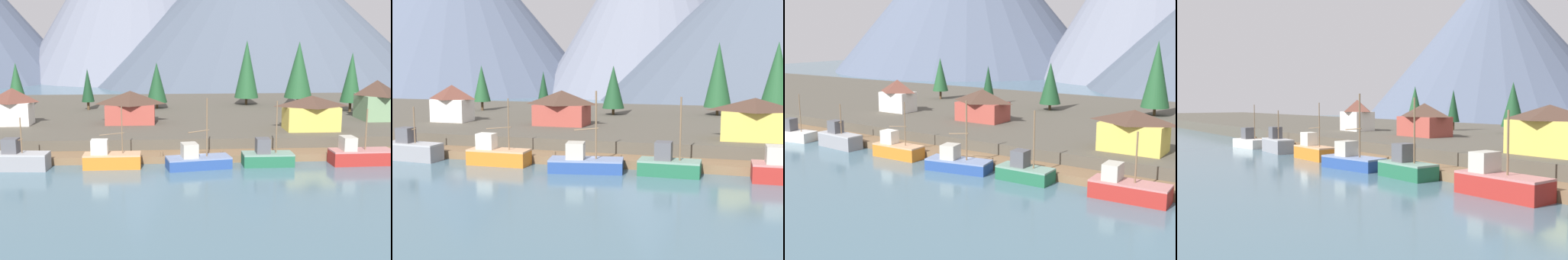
% 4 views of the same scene
% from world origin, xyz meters
% --- Properties ---
extents(ground_plane, '(400.00, 400.00, 1.00)m').
position_xyz_m(ground_plane, '(0.00, 20.00, -0.50)').
color(ground_plane, '#476675').
extents(dock, '(80.00, 4.00, 1.60)m').
position_xyz_m(dock, '(0.00, 1.99, 0.50)').
color(dock, brown).
rests_on(dock, ground_plane).
extents(shoreline_bank, '(400.00, 56.00, 2.50)m').
position_xyz_m(shoreline_bank, '(0.00, 32.00, 1.25)').
color(shoreline_bank, '#4C473D').
rests_on(shoreline_bank, ground_plane).
extents(mountain_west_peak, '(119.03, 119.03, 69.95)m').
position_xyz_m(mountain_west_peak, '(-97.54, 140.63, 34.98)').
color(mountain_west_peak, '#4C566B').
rests_on(mountain_west_peak, ground_plane).
extents(fishing_boat_grey, '(7.54, 3.26, 6.71)m').
position_xyz_m(fishing_boat_grey, '(-22.21, -1.76, 1.34)').
color(fishing_boat_grey, gray).
rests_on(fishing_boat_grey, ground_plane).
extents(fishing_boat_orange, '(7.31, 2.83, 7.96)m').
position_xyz_m(fishing_boat_orange, '(-10.61, -1.56, 1.22)').
color(fishing_boat_orange, '#CC6B1E').
rests_on(fishing_boat_orange, ground_plane).
extents(fishing_boat_blue, '(8.60, 4.48, 9.04)m').
position_xyz_m(fishing_boat_blue, '(0.50, -2.45, 1.05)').
color(fishing_boat_blue, navy).
rests_on(fishing_boat_blue, ground_plane).
extents(fishing_boat_green, '(6.61, 2.98, 8.51)m').
position_xyz_m(fishing_boat_green, '(9.75, -1.64, 1.17)').
color(fishing_boat_green, '#1E5B3D').
rests_on(fishing_boat_green, ground_plane).
extents(house_red, '(8.35, 5.32, 5.36)m').
position_xyz_m(house_red, '(-9.12, 17.89, 5.24)').
color(house_red, '#9E4238').
rests_on(house_red, shoreline_bank).
extents(house_white, '(6.14, 4.39, 5.99)m').
position_xyz_m(house_white, '(-27.99, 17.60, 5.56)').
color(house_white, silver).
rests_on(house_white, shoreline_bank).
extents(house_yellow, '(8.40, 5.00, 5.28)m').
position_xyz_m(house_yellow, '(18.88, 10.06, 5.20)').
color(house_yellow, gold).
rests_on(house_yellow, shoreline_bank).
extents(conifer_near_left, '(5.57, 5.57, 13.11)m').
position_xyz_m(conifer_near_left, '(23.36, 34.88, 10.03)').
color(conifer_near_left, '#4C3823').
rests_on(conifer_near_left, shoreline_bank).
extents(conifer_mid_left, '(3.41, 3.41, 9.05)m').
position_xyz_m(conifer_mid_left, '(-32.33, 36.11, 7.91)').
color(conifer_mid_left, '#4C3823').
rests_on(conifer_mid_left, shoreline_bank).
extents(conifer_back_left, '(2.44, 2.44, 7.99)m').
position_xyz_m(conifer_back_left, '(-18.19, 33.75, 7.26)').
color(conifer_back_left, '#4C3823').
rests_on(conifer_back_left, shoreline_bank).
extents(conifer_back_right, '(4.97, 4.97, 13.28)m').
position_xyz_m(conifer_back_right, '(13.62, 39.25, 9.89)').
color(conifer_back_right, '#4C3823').
rests_on(conifer_back_right, shoreline_bank).
extents(conifer_centre, '(4.04, 4.04, 9.06)m').
position_xyz_m(conifer_centre, '(-4.91, 34.91, 7.63)').
color(conifer_centre, '#4C3823').
rests_on(conifer_centre, shoreline_bank).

